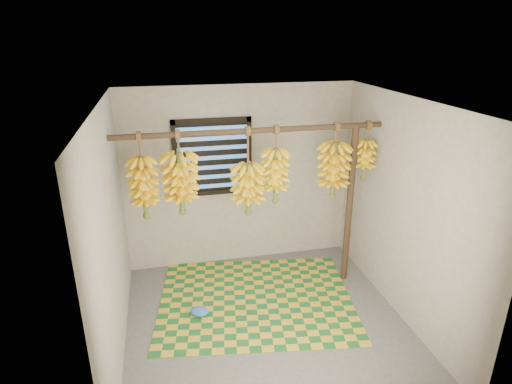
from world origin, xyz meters
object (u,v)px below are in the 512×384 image
object	(u,v)px
banana_bunch_d	(275,176)
banana_bunch_a	(144,188)
support_post	(349,207)
banana_bunch_f	(365,159)
plastic_bag	(200,312)
banana_bunch_e	(334,171)
banana_bunch_b	(181,183)
banana_bunch_c	(248,189)
woven_mat	(256,299)

from	to	relation	value
banana_bunch_d	banana_bunch_a	bearing A→B (deg)	-180.00
support_post	banana_bunch_f	bearing A→B (deg)	-0.00
plastic_bag	banana_bunch_e	size ratio (longest dim) A/B	0.24
banana_bunch_b	banana_bunch_c	world-z (taller)	same
woven_mat	plastic_bag	xyz separation A→B (m)	(-0.68, -0.15, 0.05)
banana_bunch_f	banana_bunch_b	bearing A→B (deg)	180.00
banana_bunch_f	banana_bunch_c	bearing A→B (deg)	180.00
support_post	banana_bunch_c	xyz separation A→B (m)	(-1.26, 0.00, 0.33)
support_post	banana_bunch_b	xyz separation A→B (m)	(-2.00, 0.00, 0.46)
banana_bunch_d	banana_bunch_f	size ratio (longest dim) A/B	1.28
woven_mat	banana_bunch_b	size ratio (longest dim) A/B	2.40
banana_bunch_c	banana_bunch_d	bearing A→B (deg)	0.00
woven_mat	banana_bunch_e	world-z (taller)	banana_bunch_e
plastic_bag	banana_bunch_e	distance (m)	2.22
support_post	banana_bunch_e	distance (m)	0.53
plastic_bag	banana_bunch_f	bearing A→B (deg)	10.36
woven_mat	banana_bunch_b	xyz separation A→B (m)	(-0.78, 0.22, 1.46)
banana_bunch_e	support_post	bearing A→B (deg)	0.00
banana_bunch_d	banana_bunch_f	distance (m)	1.10
banana_bunch_a	banana_bunch_d	xyz separation A→B (m)	(1.45, 0.00, 0.02)
support_post	banana_bunch_e	bearing A→B (deg)	180.00
banana_bunch_a	banana_bunch_c	size ratio (longest dim) A/B	0.93
woven_mat	support_post	bearing A→B (deg)	10.38
plastic_bag	banana_bunch_f	xyz separation A→B (m)	(2.05, 0.38, 1.54)
banana_bunch_c	banana_bunch_f	xyz separation A→B (m)	(1.41, -0.00, 0.26)
support_post	banana_bunch_d	bearing A→B (deg)	180.00
plastic_bag	banana_bunch_a	size ratio (longest dim) A/B	0.23
support_post	woven_mat	world-z (taller)	support_post
banana_bunch_f	woven_mat	bearing A→B (deg)	-170.73
support_post	woven_mat	bearing A→B (deg)	-169.62
banana_bunch_b	banana_bunch_e	bearing A→B (deg)	0.00
banana_bunch_f	plastic_bag	bearing A→B (deg)	-169.64
support_post	banana_bunch_f	xyz separation A→B (m)	(0.15, -0.00, 0.59)
plastic_bag	banana_bunch_b	bearing A→B (deg)	104.48
banana_bunch_e	banana_bunch_f	world-z (taller)	same
banana_bunch_b	banana_bunch_f	xyz separation A→B (m)	(2.15, -0.00, 0.13)
banana_bunch_c	banana_bunch_b	bearing A→B (deg)	180.00
banana_bunch_b	banana_bunch_c	size ratio (longest dim) A/B	0.92
banana_bunch_b	banana_bunch_c	bearing A→B (deg)	0.00
banana_bunch_b	banana_bunch_c	distance (m)	0.75
banana_bunch_c	banana_bunch_f	world-z (taller)	same
banana_bunch_f	banana_bunch_a	bearing A→B (deg)	180.00
support_post	banana_bunch_a	distance (m)	2.43
woven_mat	banana_bunch_b	bearing A→B (deg)	164.03
banana_bunch_a	banana_bunch_c	xyz separation A→B (m)	(1.13, 0.00, -0.11)
support_post	banana_bunch_e	world-z (taller)	banana_bunch_e
banana_bunch_f	banana_bunch_e	bearing A→B (deg)	180.00
support_post	banana_bunch_e	size ratio (longest dim) A/B	2.20
banana_bunch_c	support_post	bearing A→B (deg)	0.00
plastic_bag	banana_bunch_c	bearing A→B (deg)	30.12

